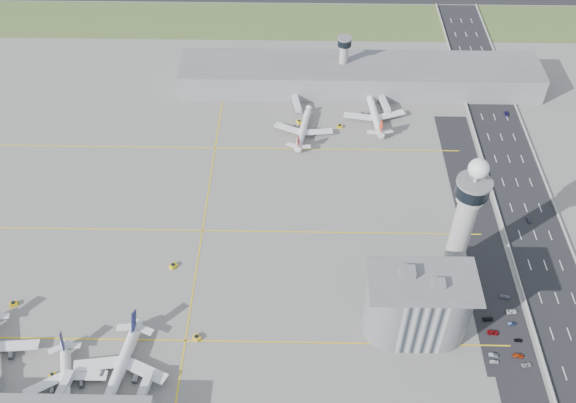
{
  "coord_description": "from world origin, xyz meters",
  "views": [
    {
      "loc": [
        3.89,
        -172.35,
        220.74
      ],
      "look_at": [
        0.0,
        35.0,
        15.0
      ],
      "focal_mm": 40.0,
      "sensor_mm": 36.0,
      "label": 1
    }
  ],
  "objects_px": {
    "admin_building": "(418,305)",
    "car_lot_10": "(512,311)",
    "jet_bridge_far_1": "(381,99)",
    "car_lot_1": "(494,355)",
    "car_lot_7": "(518,356)",
    "airplane_near_c": "(118,367)",
    "car_lot_8": "(518,340)",
    "tug_4": "(299,122)",
    "car_lot_11": "(505,297)",
    "car_lot_0": "(494,362)",
    "airplane_far_a": "(304,124)",
    "tug_3": "(173,266)",
    "airplane_near_b": "(64,380)",
    "jet_bridge_far_0": "(295,98)",
    "tug_5": "(340,126)",
    "car_lot_9": "(512,324)",
    "car_lot_5": "(479,294)",
    "car_lot_2": "(493,332)",
    "control_tower": "(465,216)",
    "tug_1": "(52,375)",
    "car_lot_3": "(488,319)",
    "tug_0": "(13,304)",
    "car_lot_6": "(527,365)",
    "car_hw_2": "(507,114)",
    "airplane_far_b": "(375,109)",
    "secondary_tower": "(344,58)",
    "car_hw_1": "(529,220)",
    "car_lot_4": "(482,307)",
    "car_hw_4": "(464,59)"
  },
  "relations": [
    {
      "from": "airplane_near_b",
      "to": "tug_0",
      "type": "xyz_separation_m",
      "value": [
        -32.39,
        37.27,
        -4.23
      ]
    },
    {
      "from": "secondary_tower",
      "to": "car_hw_1",
      "type": "distance_m",
      "value": 140.32
    },
    {
      "from": "admin_building",
      "to": "tug_3",
      "type": "relative_size",
      "value": 12.75
    },
    {
      "from": "jet_bridge_far_1",
      "to": "car_lot_2",
      "type": "distance_m",
      "value": 159.53
    },
    {
      "from": "car_lot_2",
      "to": "car_lot_3",
      "type": "relative_size",
      "value": 1.03
    },
    {
      "from": "car_lot_10",
      "to": "car_lot_11",
      "type": "distance_m",
      "value": 7.72
    },
    {
      "from": "car_hw_2",
      "to": "car_lot_5",
      "type": "bearing_deg",
      "value": -107.19
    },
    {
      "from": "car_lot_11",
      "to": "car_lot_0",
      "type": "bearing_deg",
      "value": 168.56
    },
    {
      "from": "control_tower",
      "to": "car_lot_3",
      "type": "distance_m",
      "value": 44.44
    },
    {
      "from": "jet_bridge_far_1",
      "to": "car_hw_4",
      "type": "relative_size",
      "value": 3.78
    },
    {
      "from": "airplane_far_b",
      "to": "car_hw_1",
      "type": "height_order",
      "value": "airplane_far_b"
    },
    {
      "from": "car_lot_8",
      "to": "car_lot_6",
      "type": "bearing_deg",
      "value": -172.71
    },
    {
      "from": "tug_0",
      "to": "car_lot_3",
      "type": "relative_size",
      "value": 0.72
    },
    {
      "from": "tug_5",
      "to": "airplane_near_c",
      "type": "bearing_deg",
      "value": 153.14
    },
    {
      "from": "car_lot_5",
      "to": "car_hw_2",
      "type": "xyz_separation_m",
      "value": [
        40.33,
        127.55,
        -0.05
      ]
    },
    {
      "from": "secondary_tower",
      "to": "tug_1",
      "type": "relative_size",
      "value": 11.63
    },
    {
      "from": "airplane_near_c",
      "to": "car_lot_8",
      "type": "height_order",
      "value": "airplane_near_c"
    },
    {
      "from": "car_hw_2",
      "to": "car_lot_3",
      "type": "bearing_deg",
      "value": -105.14
    },
    {
      "from": "airplane_near_b",
      "to": "jet_bridge_far_0",
      "type": "xyz_separation_m",
      "value": [
        84.04,
        183.17,
        -2.31
      ]
    },
    {
      "from": "airplane_far_b",
      "to": "car_lot_1",
      "type": "bearing_deg",
      "value": -172.61
    },
    {
      "from": "airplane_far_a",
      "to": "jet_bridge_far_1",
      "type": "distance_m",
      "value": 52.51
    },
    {
      "from": "tug_3",
      "to": "tug_5",
      "type": "xyz_separation_m",
      "value": [
        77.48,
        101.12,
        -0.1
      ]
    },
    {
      "from": "jet_bridge_far_0",
      "to": "car_lot_5",
      "type": "height_order",
      "value": "jet_bridge_far_0"
    },
    {
      "from": "airplane_far_b",
      "to": "car_lot_1",
      "type": "height_order",
      "value": "airplane_far_b"
    },
    {
      "from": "airplane_near_b",
      "to": "car_hw_1",
      "type": "xyz_separation_m",
      "value": [
        196.23,
        90.39,
        -4.52
      ]
    },
    {
      "from": "car_lot_9",
      "to": "car_lot_10",
      "type": "bearing_deg",
      "value": -18.38
    },
    {
      "from": "admin_building",
      "to": "jet_bridge_far_1",
      "type": "relative_size",
      "value": 3.0
    },
    {
      "from": "car_lot_9",
      "to": "car_lot_5",
      "type": "bearing_deg",
      "value": 29.37
    },
    {
      "from": "airplane_near_c",
      "to": "car_lot_3",
      "type": "bearing_deg",
      "value": 108.93
    },
    {
      "from": "car_lot_2",
      "to": "control_tower",
      "type": "bearing_deg",
      "value": 24.93
    },
    {
      "from": "tug_5",
      "to": "car_lot_7",
      "type": "xyz_separation_m",
      "value": [
        64.77,
        -143.86,
        -0.24
      ]
    },
    {
      "from": "jet_bridge_far_0",
      "to": "car_lot_9",
      "type": "distance_m",
      "value": 176.88
    },
    {
      "from": "car_lot_0",
      "to": "airplane_far_b",
      "type": "bearing_deg",
      "value": 14.4
    },
    {
      "from": "car_lot_0",
      "to": "car_hw_2",
      "type": "height_order",
      "value": "car_lot_0"
    },
    {
      "from": "tug_1",
      "to": "tug_5",
      "type": "height_order",
      "value": "tug_5"
    },
    {
      "from": "airplane_far_a",
      "to": "car_lot_9",
      "type": "distance_m",
      "value": 151.1
    },
    {
      "from": "jet_bridge_far_0",
      "to": "airplane_far_a",
      "type": "bearing_deg",
      "value": 0.85
    },
    {
      "from": "car_lot_1",
      "to": "car_lot_7",
      "type": "xyz_separation_m",
      "value": [
        9.76,
        -0.08,
        0.01
      ]
    },
    {
      "from": "control_tower",
      "to": "tug_4",
      "type": "height_order",
      "value": "control_tower"
    },
    {
      "from": "admin_building",
      "to": "car_lot_4",
      "type": "relative_size",
      "value": 12.07
    },
    {
      "from": "jet_bridge_far_1",
      "to": "tug_4",
      "type": "xyz_separation_m",
      "value": [
        -47.27,
        -19.39,
        -1.98
      ]
    },
    {
      "from": "airplane_near_b",
      "to": "car_lot_8",
      "type": "relative_size",
      "value": 11.5
    },
    {
      "from": "car_lot_6",
      "to": "car_lot_9",
      "type": "relative_size",
      "value": 1.26
    },
    {
      "from": "car_lot_4",
      "to": "car_lot_10",
      "type": "height_order",
      "value": "car_lot_10"
    },
    {
      "from": "car_lot_2",
      "to": "car_hw_2",
      "type": "height_order",
      "value": "car_lot_2"
    },
    {
      "from": "admin_building",
      "to": "car_lot_10",
      "type": "height_order",
      "value": "admin_building"
    },
    {
      "from": "airplane_far_a",
      "to": "tug_1",
      "type": "xyz_separation_m",
      "value": [
        -96.05,
        -151.44,
        -4.61
      ]
    },
    {
      "from": "tug_1",
      "to": "car_lot_3",
      "type": "height_order",
      "value": "tug_1"
    },
    {
      "from": "jet_bridge_far_1",
      "to": "tug_1",
      "type": "bearing_deg",
      "value": -48.22
    },
    {
      "from": "control_tower",
      "to": "tug_0",
      "type": "bearing_deg",
      "value": -173.3
    }
  ]
}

